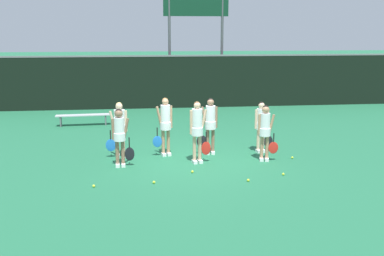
% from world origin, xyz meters
% --- Properties ---
extents(ground_plane, '(140.00, 140.00, 0.00)m').
position_xyz_m(ground_plane, '(0.00, 0.00, 0.00)').
color(ground_plane, '#216642').
extents(fence_windscreen, '(60.00, 0.08, 2.62)m').
position_xyz_m(fence_windscreen, '(0.00, 9.15, 1.32)').
color(fence_windscreen, black).
rests_on(fence_windscreen, ground_plane).
extents(scoreboard, '(3.32, 0.15, 6.04)m').
position_xyz_m(scoreboard, '(1.40, 10.36, 4.68)').
color(scoreboard, '#515156').
rests_on(scoreboard, ground_plane).
extents(bench_courtside, '(2.18, 0.50, 0.45)m').
position_xyz_m(bench_courtside, '(-3.84, 5.34, 0.40)').
color(bench_courtside, '#B2B2B7').
rests_on(bench_courtside, ground_plane).
extents(player_0, '(0.62, 0.33, 1.66)m').
position_xyz_m(player_0, '(-2.13, -0.47, 0.98)').
color(player_0, '#8C664C').
rests_on(player_0, ground_plane).
extents(player_1, '(0.62, 0.35, 1.82)m').
position_xyz_m(player_1, '(0.09, -0.39, 1.07)').
color(player_1, tan).
rests_on(player_1, ground_plane).
extents(player_2, '(0.61, 0.34, 1.66)m').
position_xyz_m(player_2, '(2.10, -0.38, 0.97)').
color(player_2, tan).
rests_on(player_2, ground_plane).
extents(player_3, '(0.67, 0.38, 1.69)m').
position_xyz_m(player_3, '(-2.17, 0.49, 1.00)').
color(player_3, beige).
rests_on(player_3, ground_plane).
extents(player_4, '(0.62, 0.35, 1.80)m').
position_xyz_m(player_4, '(-0.78, 0.52, 1.06)').
color(player_4, tan).
rests_on(player_4, ground_plane).
extents(player_5, '(0.65, 0.34, 1.75)m').
position_xyz_m(player_5, '(0.61, 0.55, 1.03)').
color(player_5, '#8C664C').
rests_on(player_5, ground_plane).
extents(player_6, '(0.61, 0.33, 1.62)m').
position_xyz_m(player_6, '(2.24, 0.56, 0.93)').
color(player_6, beige).
rests_on(player_6, ground_plane).
extents(tennis_ball_0, '(0.07, 0.07, 0.07)m').
position_xyz_m(tennis_ball_0, '(-1.24, -2.07, 0.04)').
color(tennis_ball_0, '#CCE033').
rests_on(tennis_ball_0, ground_plane).
extents(tennis_ball_1, '(0.07, 0.07, 0.07)m').
position_xyz_m(tennis_ball_1, '(0.38, 1.19, 0.03)').
color(tennis_ball_1, '#CCE033').
rests_on(tennis_ball_1, ground_plane).
extents(tennis_ball_2, '(0.07, 0.07, 0.07)m').
position_xyz_m(tennis_ball_2, '(2.99, -0.30, 0.03)').
color(tennis_ball_2, '#CCE033').
rests_on(tennis_ball_2, ground_plane).
extents(tennis_ball_3, '(0.07, 0.07, 0.07)m').
position_xyz_m(tennis_ball_3, '(1.17, -2.20, 0.04)').
color(tennis_ball_3, '#CCE033').
rests_on(tennis_ball_3, ground_plane).
extents(tennis_ball_4, '(0.07, 0.07, 0.07)m').
position_xyz_m(tennis_ball_4, '(2.96, 1.72, 0.03)').
color(tennis_ball_4, '#CCE033').
rests_on(tennis_ball_4, ground_plane).
extents(tennis_ball_5, '(0.07, 0.07, 0.07)m').
position_xyz_m(tennis_ball_5, '(-0.17, -1.32, 0.03)').
color(tennis_ball_5, '#CCE033').
rests_on(tennis_ball_5, ground_plane).
extents(tennis_ball_6, '(0.07, 0.07, 0.07)m').
position_xyz_m(tennis_ball_6, '(2.22, -1.81, 0.03)').
color(tennis_ball_6, '#CCE033').
rests_on(tennis_ball_6, ground_plane).
extents(tennis_ball_7, '(0.07, 0.07, 0.07)m').
position_xyz_m(tennis_ball_7, '(-2.72, -2.17, 0.04)').
color(tennis_ball_7, '#CCE033').
rests_on(tennis_ball_7, ground_plane).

